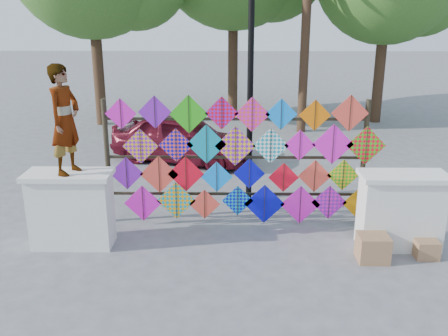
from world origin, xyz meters
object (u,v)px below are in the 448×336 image
at_px(sedan, 182,138).
at_px(lamppost, 251,68).
at_px(kite_rack, 240,161).
at_px(vendor_woman, 65,120).

distance_m(sedan, lamppost, 3.74).
distance_m(kite_rack, sedan, 4.23).
bearing_deg(kite_rack, vendor_woman, -161.40).
bearing_deg(sedan, lamppost, -128.25).
xyz_separation_m(vendor_woman, lamppost, (2.96, 2.20, 0.55)).
relative_size(vendor_woman, lamppost, 0.39).
height_order(vendor_woman, sedan, vendor_woman).
height_order(vendor_woman, lamppost, lamppost).
bearing_deg(lamppost, vendor_woman, -143.41).
bearing_deg(lamppost, sedan, 121.48).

